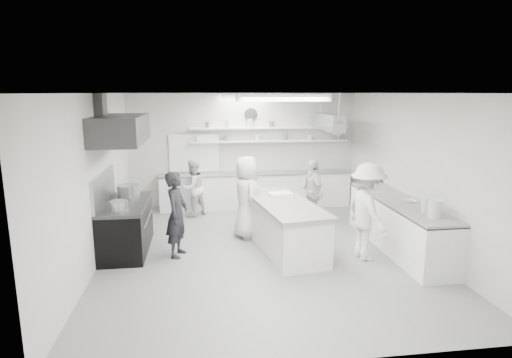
{
  "coord_description": "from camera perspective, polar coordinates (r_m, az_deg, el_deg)",
  "views": [
    {
      "loc": [
        -1.18,
        -7.65,
        3.01
      ],
      "look_at": [
        -0.05,
        0.6,
        1.3
      ],
      "focal_mm": 29.64,
      "sensor_mm": 36.0,
      "label": 1
    }
  ],
  "objects": [
    {
      "name": "cook_back",
      "position": [
        10.5,
        -8.54,
        -1.2
      ],
      "size": [
        0.87,
        0.85,
        1.42
      ],
      "primitive_type": "imported",
      "rotation": [
        0.0,
        0.0,
        -2.45
      ],
      "color": "silver",
      "rests_on": "floor"
    },
    {
      "name": "wall_back",
      "position": [
        11.31,
        -1.73,
        3.9
      ],
      "size": [
        6.0,
        0.04,
        3.0
      ],
      "primitive_type": "cube",
      "color": "silver",
      "rests_on": "floor"
    },
    {
      "name": "light_fixture_front",
      "position": [
        5.96,
        3.67,
        10.88
      ],
      "size": [
        1.3,
        0.25,
        0.1
      ],
      "primitive_type": "cube",
      "color": "white",
      "rests_on": "ceiling"
    },
    {
      "name": "exhaust_hood",
      "position": [
        8.2,
        -17.86,
        6.41
      ],
      "size": [
        0.85,
        2.0,
        0.5
      ],
      "primitive_type": "cube",
      "color": "#353537",
      "rests_on": "wall_left"
    },
    {
      "name": "cook_island_right",
      "position": [
        9.8,
        7.64,
        -1.8
      ],
      "size": [
        0.51,
        0.94,
        1.52
      ],
      "primitive_type": "imported",
      "rotation": [
        0.0,
        0.0,
        -1.41
      ],
      "color": "silver",
      "rests_on": "floor"
    },
    {
      "name": "pass_through_window",
      "position": [
        11.24,
        -8.34,
        3.48
      ],
      "size": [
        1.3,
        0.04,
        1.0
      ],
      "primitive_type": "cube",
      "color": "black",
      "rests_on": "wall_back"
    },
    {
      "name": "stove_pot",
      "position": [
        8.87,
        -16.81,
        -1.68
      ],
      "size": [
        0.44,
        0.44,
        0.28
      ],
      "primitive_type": "cylinder",
      "color": "#9EA1A6",
      "rests_on": "stove"
    },
    {
      "name": "cook_island_left",
      "position": [
        8.86,
        -1.33,
        -2.45
      ],
      "size": [
        0.72,
        0.95,
        1.73
      ],
      "primitive_type": "imported",
      "rotation": [
        0.0,
        0.0,
        1.8
      ],
      "color": "silver",
      "rests_on": "floor"
    },
    {
      "name": "pot_rack",
      "position": [
        10.56,
        9.84,
        7.56
      ],
      "size": [
        0.3,
        1.6,
        0.4
      ],
      "primitive_type": "cube",
      "color": "#9EA1A6",
      "rests_on": "ceiling"
    },
    {
      "name": "stove",
      "position": [
        8.56,
        -17.07,
        -6.34
      ],
      "size": [
        0.8,
        1.8,
        0.9
      ],
      "primitive_type": "cube",
      "color": "black",
      "rests_on": "floor"
    },
    {
      "name": "bowl_island_b",
      "position": [
        7.72,
        3.96,
        -4.05
      ],
      "size": [
        0.23,
        0.23,
        0.06
      ],
      "primitive_type": "imported",
      "rotation": [
        0.0,
        0.0,
        -0.23
      ],
      "color": "white",
      "rests_on": "prep_island"
    },
    {
      "name": "shelf_upper",
      "position": [
        11.21,
        1.9,
        6.92
      ],
      "size": [
        4.2,
        0.26,
        0.04
      ],
      "primitive_type": "cube",
      "color": "white",
      "rests_on": "wall_back"
    },
    {
      "name": "ceiling",
      "position": [
        7.74,
        1.0,
        11.58
      ],
      "size": [
        6.0,
        7.0,
        0.02
      ],
      "primitive_type": "cube",
      "color": "white",
      "rests_on": "wall_back"
    },
    {
      "name": "right_counter",
      "position": [
        8.75,
        18.66,
        -5.93
      ],
      "size": [
        0.74,
        3.3,
        0.94
      ],
      "primitive_type": "cube",
      "color": "white",
      "rests_on": "floor"
    },
    {
      "name": "prep_island",
      "position": [
        8.27,
        3.79,
        -6.46
      ],
      "size": [
        1.27,
        2.56,
        0.9
      ],
      "primitive_type": "cube",
      "rotation": [
        0.0,
        0.0,
        0.15
      ],
      "color": "white",
      "rests_on": "floor"
    },
    {
      "name": "floor",
      "position": [
        8.31,
        0.92,
        -9.74
      ],
      "size": [
        6.0,
        7.0,
        0.02
      ],
      "primitive_type": "cube",
      "color": "#989898",
      "rests_on": "ground"
    },
    {
      "name": "wall_right",
      "position": [
        8.84,
        20.56,
        1.0
      ],
      "size": [
        0.04,
        7.0,
        3.0
      ],
      "primitive_type": "cube",
      "color": "silver",
      "rests_on": "floor"
    },
    {
      "name": "light_fixture_rear",
      "position": [
        9.52,
        -0.68,
        11.16
      ],
      "size": [
        1.3,
        0.25,
        0.1
      ],
      "primitive_type": "cube",
      "color": "white",
      "rests_on": "ceiling"
    },
    {
      "name": "shelf_lower",
      "position": [
        11.25,
        1.89,
        5.14
      ],
      "size": [
        4.2,
        0.26,
        0.04
      ],
      "primitive_type": "cube",
      "color": "white",
      "rests_on": "wall_back"
    },
    {
      "name": "bowl_right",
      "position": [
        8.56,
        19.94,
        -2.9
      ],
      "size": [
        0.26,
        0.26,
        0.06
      ],
      "primitive_type": "imported",
      "rotation": [
        0.0,
        0.0,
        0.0
      ],
      "color": "white",
      "rests_on": "right_counter"
    },
    {
      "name": "bowl_island_a",
      "position": [
        8.65,
        4.5,
        -2.35
      ],
      "size": [
        0.29,
        0.29,
        0.06
      ],
      "primitive_type": "imported",
      "rotation": [
        0.0,
        0.0,
        -0.22
      ],
      "color": "#9EA1A6",
      "rests_on": "prep_island"
    },
    {
      "name": "wall_clock",
      "position": [
        11.21,
        -0.71,
        8.72
      ],
      "size": [
        0.32,
        0.05,
        0.32
      ],
      "primitive_type": "cylinder",
      "rotation": [
        1.57,
        0.0,
        0.0
      ],
      "color": "white",
      "rests_on": "wall_back"
    },
    {
      "name": "wall_left",
      "position": [
        8.01,
        -20.79,
        -0.06
      ],
      "size": [
        0.04,
        7.0,
        3.0
      ],
      "primitive_type": "cube",
      "color": "silver",
      "rests_on": "floor"
    },
    {
      "name": "cook_stove",
      "position": [
        7.96,
        -10.64,
        -4.72
      ],
      "size": [
        0.53,
        0.67,
        1.61
      ],
      "primitive_type": "imported",
      "rotation": [
        0.0,
        0.0,
        1.3
      ],
      "color": "black",
      "rests_on": "floor"
    },
    {
      "name": "cook_right",
      "position": [
        7.94,
        14.81,
        -4.3
      ],
      "size": [
        0.82,
        1.23,
        1.78
      ],
      "primitive_type": "imported",
      "rotation": [
        0.0,
        0.0,
        1.71
      ],
      "color": "silver",
      "rests_on": "floor"
    },
    {
      "name": "back_counter",
      "position": [
        11.24,
        -0.02,
        -1.53
      ],
      "size": [
        5.0,
        0.6,
        0.92
      ],
      "primitive_type": "cube",
      "color": "white",
      "rests_on": "floor"
    },
    {
      "name": "wall_front",
      "position": [
        4.57,
        7.68,
        -7.84
      ],
      "size": [
        6.0,
        0.04,
        3.0
      ],
      "primitive_type": "cube",
      "color": "silver",
      "rests_on": "floor"
    }
  ]
}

